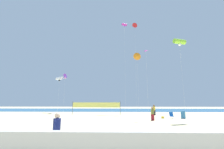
{
  "coord_description": "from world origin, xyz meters",
  "views": [
    {
      "loc": [
        1.4,
        -17.06,
        2.19
      ],
      "look_at": [
        0.5,
        11.16,
        7.36
      ],
      "focal_mm": 24.44,
      "sensor_mm": 36.0,
      "label": 1
    }
  ],
  "objects": [
    {
      "name": "volleyball_net",
      "position": [
        -2.44,
        10.99,
        1.64
      ],
      "size": [
        8.88,
        1.21,
        2.4
      ],
      "color": "#4C4C51",
      "rests_on": "ground"
    },
    {
      "name": "kite_red_delta",
      "position": [
        5.32,
        13.78,
        18.58
      ],
      "size": [
        1.18,
        0.6,
        19.2
      ],
      "color": "silver",
      "rests_on": "ground"
    },
    {
      "name": "kite_white_tube",
      "position": [
        -12.01,
        17.68,
        7.65
      ],
      "size": [
        2.14,
        1.86,
        8.01
      ],
      "color": "silver",
      "rests_on": "ground"
    },
    {
      "name": "ground_plane",
      "position": [
        0.0,
        0.0,
        0.0
      ],
      "size": [
        120.0,
        120.0,
        0.0
      ],
      "primitive_type": "plane",
      "color": "beige"
    },
    {
      "name": "toddler_figure",
      "position": [
        -1.33,
        -9.09,
        0.44
      ],
      "size": [
        0.19,
        0.19,
        0.82
      ],
      "rotation": [
        0.0,
        0.0,
        0.52
      ],
      "color": "white",
      "rests_on": "ground"
    },
    {
      "name": "mother_figure",
      "position": [
        -1.68,
        -9.04,
        0.88
      ],
      "size": [
        0.38,
        0.38,
        1.66
      ],
      "rotation": [
        0.0,
        0.0,
        0.5
      ],
      "color": "#19727A",
      "rests_on": "ground"
    },
    {
      "name": "kite_violet_tube",
      "position": [
        -9.96,
        15.63,
        7.88
      ],
      "size": [
        1.23,
        2.62,
        8.22
      ],
      "color": "silver",
      "rests_on": "ground"
    },
    {
      "name": "beachgoer_mustard_shirt",
      "position": [
        7.9,
        10.51,
        0.96
      ],
      "size": [
        0.41,
        0.41,
        1.81
      ],
      "rotation": [
        0.0,
        0.0,
        5.18
      ],
      "color": "#2D2D33",
      "rests_on": "ground"
    },
    {
      "name": "kite_magenta_tube",
      "position": [
        3.26,
        16.66,
        20.37
      ],
      "size": [
        1.33,
        0.99,
        20.75
      ],
      "color": "silver",
      "rests_on": "ground"
    },
    {
      "name": "kite_magenta_diamond",
      "position": [
        5.5,
        3.54,
        9.14
      ],
      "size": [
        0.64,
        0.63,
        9.55
      ],
      "color": "silver",
      "rests_on": "ground"
    },
    {
      "name": "beach_handbag",
      "position": [
        7.73,
        4.95,
        0.14
      ],
      "size": [
        0.34,
        0.17,
        0.28
      ],
      "primitive_type": "cube",
      "color": "gold",
      "rests_on": "ground"
    },
    {
      "name": "kite_lime_tube",
      "position": [
        9.72,
        2.25,
        10.06
      ],
      "size": [
        1.76,
        1.12,
        10.43
      ],
      "color": "silver",
      "rests_on": "ground"
    },
    {
      "name": "kite_orange_delta",
      "position": [
        6.14,
        16.93,
        12.66
      ],
      "size": [
        1.78,
        0.53,
        13.56
      ],
      "color": "silver",
      "rests_on": "ground"
    },
    {
      "name": "beachgoer_olive_shirt",
      "position": [
        5.78,
        2.44,
        0.88
      ],
      "size": [
        0.38,
        0.38,
        1.64
      ],
      "rotation": [
        0.0,
        0.0,
        2.81
      ],
      "color": "maroon",
      "rests_on": "ground"
    },
    {
      "name": "folding_beach_chair",
      "position": [
        8.85,
        4.62,
        0.47
      ],
      "size": [
        0.52,
        0.65,
        0.89
      ],
      "rotation": [
        0.0,
        0.0,
        -0.4
      ],
      "color": "#1959B2",
      "rests_on": "ground"
    },
    {
      "name": "boardwalk_ledge",
      "position": [
        0.0,
        -10.36,
        0.5
      ],
      "size": [
        28.0,
        0.44,
        0.99
      ],
      "primitive_type": "cube",
      "color": "beige",
      "rests_on": "ground"
    },
    {
      "name": "trash_barrel",
      "position": [
        10.55,
        4.96,
        0.5
      ],
      "size": [
        0.59,
        0.59,
        1.0
      ],
      "primitive_type": "cylinder",
      "color": "teal",
      "rests_on": "ground"
    },
    {
      "name": "ocean_band",
      "position": [
        0.0,
        29.11,
        0.0
      ],
      "size": [
        120.0,
        20.0,
        0.01
      ],
      "primitive_type": "cube",
      "color": "#28608C",
      "rests_on": "ground"
    }
  ]
}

